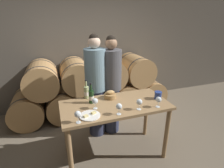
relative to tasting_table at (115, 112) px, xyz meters
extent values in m
plane|color=#726654|center=(0.00, 0.00, -0.77)|extent=(10.00, 10.00, 0.00)
cube|color=#60594F|center=(0.00, 1.98, 0.83)|extent=(10.00, 0.12, 3.20)
cylinder|color=tan|center=(-1.36, 1.44, -0.45)|extent=(0.64, 0.84, 0.64)
cylinder|color=#2D2D33|center=(-1.36, 1.17, -0.45)|extent=(0.66, 0.02, 0.66)
cylinder|color=#2D2D33|center=(-1.36, 1.71, -0.45)|extent=(0.66, 0.02, 0.66)
cylinder|color=tan|center=(-0.68, 1.44, -0.45)|extent=(0.64, 0.84, 0.64)
cylinder|color=#2D2D33|center=(-0.68, 1.17, -0.45)|extent=(0.66, 0.02, 0.66)
cylinder|color=#2D2D33|center=(-0.68, 1.71, -0.45)|extent=(0.66, 0.02, 0.66)
cylinder|color=tan|center=(0.00, 1.44, -0.45)|extent=(0.64, 0.84, 0.64)
cylinder|color=#2D2D33|center=(0.00, 1.17, -0.45)|extent=(0.66, 0.02, 0.66)
cylinder|color=#2D2D33|center=(0.00, 1.71, -0.45)|extent=(0.66, 0.02, 0.66)
cylinder|color=tan|center=(0.68, 1.44, -0.45)|extent=(0.64, 0.84, 0.64)
cylinder|color=#2D2D33|center=(0.68, 1.17, -0.45)|extent=(0.66, 0.02, 0.66)
cylinder|color=#2D2D33|center=(0.68, 1.71, -0.45)|extent=(0.66, 0.02, 0.66)
cylinder|color=tan|center=(1.36, 1.44, -0.45)|extent=(0.64, 0.84, 0.64)
cylinder|color=#2D2D33|center=(1.36, 1.17, -0.45)|extent=(0.66, 0.02, 0.66)
cylinder|color=#2D2D33|center=(1.36, 1.71, -0.45)|extent=(0.66, 0.02, 0.66)
cylinder|color=tan|center=(-1.02, 1.44, 0.14)|extent=(0.64, 0.84, 0.64)
cylinder|color=#2D2D33|center=(-1.02, 1.17, 0.14)|extent=(0.66, 0.02, 0.66)
cylinder|color=#2D2D33|center=(-1.02, 1.71, 0.14)|extent=(0.66, 0.02, 0.66)
cylinder|color=tan|center=(-0.34, 1.44, 0.14)|extent=(0.64, 0.84, 0.64)
cylinder|color=#2D2D33|center=(-0.34, 1.17, 0.14)|extent=(0.66, 0.02, 0.66)
cylinder|color=#2D2D33|center=(-0.34, 1.71, 0.14)|extent=(0.66, 0.02, 0.66)
cylinder|color=tan|center=(0.34, 1.44, 0.14)|extent=(0.64, 0.84, 0.64)
cylinder|color=#2D2D33|center=(0.34, 1.17, 0.14)|extent=(0.66, 0.02, 0.66)
cylinder|color=#2D2D33|center=(0.34, 1.71, 0.14)|extent=(0.66, 0.02, 0.66)
cylinder|color=tan|center=(1.02, 1.44, 0.14)|extent=(0.64, 0.84, 0.64)
cylinder|color=#2D2D33|center=(1.02, 1.17, 0.14)|extent=(0.66, 0.02, 0.66)
cylinder|color=#2D2D33|center=(1.02, 1.71, 0.14)|extent=(0.66, 0.02, 0.66)
cylinder|color=#99754C|center=(-0.70, -0.30, -0.34)|extent=(0.06, 0.06, 0.86)
cylinder|color=#99754C|center=(0.70, -0.30, -0.34)|extent=(0.06, 0.06, 0.86)
cylinder|color=#99754C|center=(-0.70, 0.30, -0.34)|extent=(0.06, 0.06, 0.86)
cylinder|color=#99754C|center=(0.70, 0.30, -0.34)|extent=(0.06, 0.06, 0.86)
cube|color=#99754C|center=(0.00, 0.00, 0.11)|extent=(1.52, 0.72, 0.04)
cylinder|color=#2D334C|center=(-0.12, 0.64, -0.33)|extent=(0.29, 0.29, 0.88)
cylinder|color=gray|center=(-0.12, 0.64, 0.46)|extent=(0.35, 0.35, 0.70)
sphere|color=beige|center=(-0.12, 0.64, 0.91)|extent=(0.19, 0.19, 0.19)
sphere|color=black|center=(-0.12, 0.65, 0.96)|extent=(0.16, 0.16, 0.16)
cylinder|color=#2D334C|center=(0.16, 0.64, -0.34)|extent=(0.29, 0.29, 0.86)
cylinder|color=#4C4C51|center=(0.16, 0.64, 0.44)|extent=(0.35, 0.35, 0.68)
sphere|color=#997051|center=(0.16, 0.64, 0.88)|extent=(0.19, 0.19, 0.19)
sphere|color=black|center=(0.16, 0.65, 0.93)|extent=(0.16, 0.16, 0.16)
cylinder|color=#193819|center=(-0.31, 0.15, 0.22)|extent=(0.07, 0.07, 0.19)
cylinder|color=#193819|center=(-0.31, 0.15, 0.36)|extent=(0.03, 0.03, 0.09)
cylinder|color=black|center=(-0.31, 0.15, 0.42)|extent=(0.03, 0.03, 0.02)
cylinder|color=white|center=(-0.31, 0.15, 0.21)|extent=(0.07, 0.07, 0.06)
cylinder|color=#ADBC7F|center=(-0.34, 0.32, 0.22)|extent=(0.07, 0.07, 0.18)
cylinder|color=#ADBC7F|center=(-0.34, 0.32, 0.36)|extent=(0.03, 0.03, 0.09)
cylinder|color=black|center=(-0.34, 0.32, 0.41)|extent=(0.03, 0.03, 0.02)
cylinder|color=white|center=(-0.34, 0.32, 0.21)|extent=(0.07, 0.07, 0.06)
cylinder|color=navy|center=(0.66, -0.05, 0.19)|extent=(0.10, 0.10, 0.11)
cylinder|color=navy|center=(0.66, -0.05, 0.24)|extent=(0.11, 0.11, 0.01)
cylinder|color=#A87F4C|center=(-0.01, 0.21, 0.16)|extent=(0.18, 0.18, 0.07)
ellipsoid|color=tan|center=(-0.01, 0.21, 0.22)|extent=(0.13, 0.08, 0.06)
cylinder|color=white|center=(-0.41, -0.20, 0.14)|extent=(0.26, 0.26, 0.01)
cube|color=#E0CC7F|center=(-0.35, -0.18, 0.15)|extent=(0.07, 0.06, 0.02)
cube|color=beige|center=(-0.46, -0.22, 0.15)|extent=(0.07, 0.06, 0.02)
cylinder|color=white|center=(-0.56, -0.29, 0.13)|extent=(0.06, 0.06, 0.00)
cylinder|color=white|center=(-0.56, -0.29, 0.17)|extent=(0.01, 0.01, 0.07)
sphere|color=white|center=(-0.56, -0.29, 0.24)|extent=(0.08, 0.08, 0.08)
cylinder|color=white|center=(-0.30, -0.03, 0.13)|extent=(0.06, 0.06, 0.00)
cylinder|color=white|center=(-0.30, -0.03, 0.17)|extent=(0.01, 0.01, 0.07)
sphere|color=white|center=(-0.30, -0.03, 0.24)|extent=(0.08, 0.08, 0.08)
cylinder|color=white|center=(-0.05, -0.27, 0.13)|extent=(0.06, 0.06, 0.00)
cylinder|color=white|center=(-0.05, -0.27, 0.17)|extent=(0.01, 0.01, 0.07)
sphere|color=white|center=(-0.05, -0.27, 0.24)|extent=(0.08, 0.08, 0.08)
cylinder|color=white|center=(0.24, -0.25, 0.13)|extent=(0.06, 0.06, 0.00)
cylinder|color=white|center=(0.24, -0.25, 0.17)|extent=(0.01, 0.01, 0.07)
sphere|color=white|center=(0.24, -0.25, 0.24)|extent=(0.08, 0.08, 0.08)
cylinder|color=white|center=(0.52, -0.27, 0.13)|extent=(0.06, 0.06, 0.00)
cylinder|color=white|center=(0.52, -0.27, 0.17)|extent=(0.01, 0.01, 0.07)
sphere|color=white|center=(0.52, -0.27, 0.24)|extent=(0.08, 0.08, 0.08)
camera|label=1|loc=(-0.76, -2.06, 1.28)|focal=28.00mm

